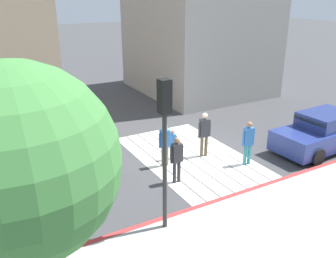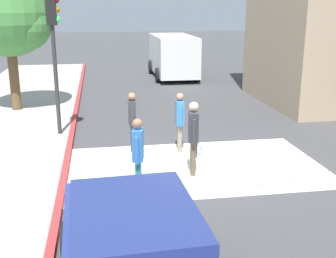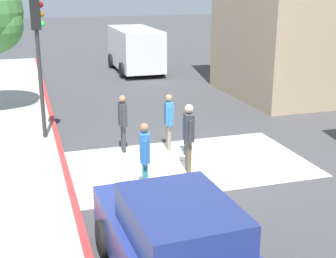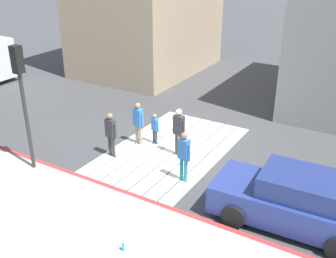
% 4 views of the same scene
% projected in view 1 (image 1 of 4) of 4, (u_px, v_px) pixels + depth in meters
% --- Properties ---
extents(ground_plane, '(120.00, 120.00, 0.00)m').
position_uv_depth(ground_plane, '(191.00, 157.00, 14.54)').
color(ground_plane, '#424244').
extents(crosswalk_stripes, '(6.40, 3.80, 0.01)m').
position_uv_depth(crosswalk_stripes, '(191.00, 157.00, 14.54)').
color(crosswalk_stripes, silver).
rests_on(crosswalk_stripes, ground).
extents(sidewalk_west, '(4.80, 40.00, 0.12)m').
position_uv_depth(sidewalk_west, '(303.00, 232.00, 9.97)').
color(sidewalk_west, '#ADA8A0').
rests_on(sidewalk_west, ground).
extents(curb_painted, '(0.16, 40.00, 0.13)m').
position_uv_depth(curb_painted, '(246.00, 192.00, 11.88)').
color(curb_painted, '#BC3333').
rests_on(curb_painted, ground).
extents(building_far_south, '(8.00, 7.04, 7.34)m').
position_uv_depth(building_far_south, '(198.00, 32.00, 22.88)').
color(building_far_south, gray).
rests_on(building_far_south, ground).
extents(car_parked_near_curb, '(2.12, 4.37, 1.57)m').
position_uv_depth(car_parked_near_curb, '(322.00, 132.00, 14.99)').
color(car_parked_near_curb, navy).
rests_on(car_parked_near_curb, ground).
extents(traffic_light_corner, '(0.39, 0.28, 4.24)m').
position_uv_depth(traffic_light_corner, '(164.00, 127.00, 9.08)').
color(traffic_light_corner, '#2D2D2D').
rests_on(traffic_light_corner, ground).
extents(street_tree, '(3.20, 3.20, 5.32)m').
position_uv_depth(street_tree, '(21.00, 166.00, 5.78)').
color(street_tree, brown).
rests_on(street_tree, ground).
extents(pedestrian_adult_lead, '(0.28, 0.49, 1.71)m').
position_uv_depth(pedestrian_adult_lead, '(248.00, 140.00, 13.57)').
color(pedestrian_adult_lead, teal).
rests_on(pedestrian_adult_lead, ground).
extents(pedestrian_adult_trailing, '(0.23, 0.49, 1.67)m').
position_uv_depth(pedestrian_adult_trailing, '(177.00, 157.00, 12.30)').
color(pedestrian_adult_trailing, '#333338').
rests_on(pedestrian_adult_trailing, ground).
extents(pedestrian_adult_side, '(0.29, 0.52, 1.80)m').
position_uv_depth(pedestrian_adult_side, '(204.00, 131.00, 14.24)').
color(pedestrian_adult_side, brown).
rests_on(pedestrian_adult_side, ground).
extents(pedestrian_teen_behind, '(0.24, 0.49, 1.67)m').
position_uv_depth(pedestrian_teen_behind, '(165.00, 142.00, 13.47)').
color(pedestrian_teen_behind, gray).
rests_on(pedestrian_teen_behind, ground).
extents(pedestrian_child_with_racket, '(0.28, 0.40, 1.22)m').
position_uv_depth(pedestrian_child_with_racket, '(173.00, 143.00, 14.09)').
color(pedestrian_child_with_racket, '#333338').
rests_on(pedestrian_child_with_racket, ground).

